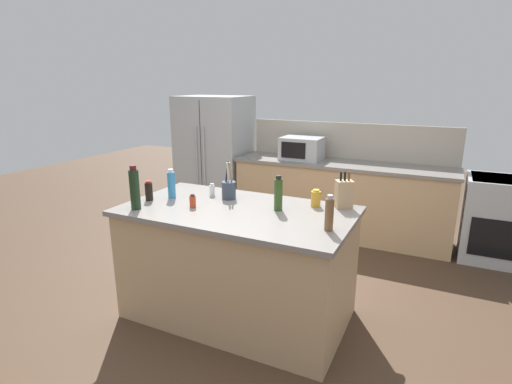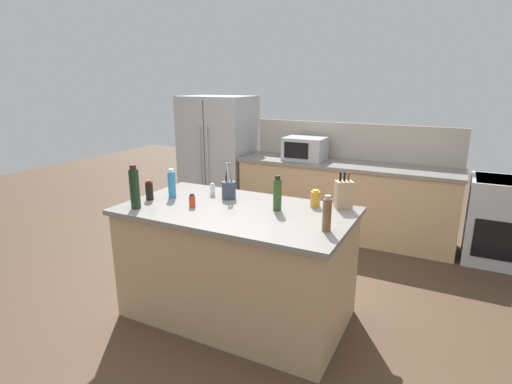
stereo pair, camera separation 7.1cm
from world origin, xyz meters
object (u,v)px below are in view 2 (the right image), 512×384
at_px(range_oven, 506,221).
at_px(dish_soap_bottle, 172,184).
at_px(microwave, 305,148).
at_px(pepper_grinder, 327,214).
at_px(utensil_crock, 229,189).
at_px(olive_oil_bottle, 277,194).
at_px(knife_block, 344,194).
at_px(spice_jar_paprika, 192,201).
at_px(refrigerator, 219,156).
at_px(wine_bottle, 135,188).
at_px(honey_jar, 315,199).
at_px(soy_sauce_bottle, 149,191).
at_px(salt_shaker, 212,190).

distance_m(range_oven, dish_soap_bottle, 3.53).
distance_m(microwave, pepper_grinder, 2.55).
height_order(utensil_crock, olive_oil_bottle, utensil_crock).
height_order(utensil_crock, dish_soap_bottle, utensil_crock).
bearing_deg(knife_block, spice_jar_paprika, 173.94).
bearing_deg(spice_jar_paprika, knife_block, 25.55).
bearing_deg(refrigerator, spice_jar_paprika, -62.38).
relative_size(microwave, olive_oil_bottle, 1.83).
height_order(refrigerator, olive_oil_bottle, refrigerator).
xyz_separation_m(refrigerator, utensil_crock, (1.38, -2.03, 0.16)).
relative_size(pepper_grinder, spice_jar_paprika, 2.27).
bearing_deg(wine_bottle, range_oven, 42.47).
bearing_deg(spice_jar_paprika, pepper_grinder, -1.29).
relative_size(knife_block, honey_jar, 2.07).
bearing_deg(spice_jar_paprika, olive_oil_bottle, 19.52).
bearing_deg(refrigerator, olive_oil_bottle, -48.67).
bearing_deg(olive_oil_bottle, wine_bottle, -155.92).
distance_m(refrigerator, wine_bottle, 2.75).
relative_size(soy_sauce_bottle, spice_jar_paprika, 1.55).
bearing_deg(honey_jar, utensil_crock, -171.24).
xyz_separation_m(range_oven, knife_block, (-1.32, -1.80, 0.59)).
height_order(range_oven, honey_jar, honey_jar).
distance_m(wine_bottle, dish_soap_bottle, 0.38).
bearing_deg(pepper_grinder, olive_oil_bottle, 151.92).
bearing_deg(utensil_crock, dish_soap_bottle, -157.30).
bearing_deg(wine_bottle, olive_oil_bottle, 24.08).
relative_size(microwave, knife_block, 1.77).
height_order(refrigerator, wine_bottle, refrigerator).
bearing_deg(honey_jar, olive_oil_bottle, -136.25).
distance_m(salt_shaker, spice_jar_paprika, 0.37).
distance_m(refrigerator, range_oven, 3.66).
distance_m(range_oven, wine_bottle, 3.82).
bearing_deg(utensil_crock, honey_jar, 8.76).
height_order(wine_bottle, honey_jar, wine_bottle).
relative_size(spice_jar_paprika, dish_soap_bottle, 0.43).
bearing_deg(dish_soap_bottle, olive_oil_bottle, 4.81).
bearing_deg(soy_sauce_bottle, knife_block, 18.61).
distance_m(knife_block, wine_bottle, 1.64).
height_order(range_oven, olive_oil_bottle, olive_oil_bottle).
relative_size(microwave, utensil_crock, 1.60).
bearing_deg(pepper_grinder, knife_block, 93.47).
bearing_deg(spice_jar_paprika, salt_shaker, 96.63).
distance_m(pepper_grinder, spice_jar_paprika, 1.12).
bearing_deg(utensil_crock, salt_shaker, 172.17).
xyz_separation_m(microwave, soy_sauce_bottle, (-0.54, -2.31, -0.06)).
distance_m(soy_sauce_bottle, spice_jar_paprika, 0.44).
bearing_deg(olive_oil_bottle, soy_sauce_bottle, -168.36).
distance_m(pepper_grinder, olive_oil_bottle, 0.54).
distance_m(spice_jar_paprika, olive_oil_bottle, 0.69).
bearing_deg(pepper_grinder, microwave, 113.46).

